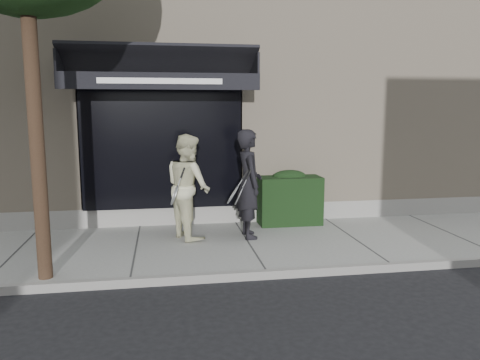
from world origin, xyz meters
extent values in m
plane|color=black|center=(0.00, 0.00, 0.00)|extent=(80.00, 80.00, 0.00)
cube|color=gray|center=(0.00, 0.00, 0.06)|extent=(20.00, 3.00, 0.12)
cube|color=gray|center=(0.00, -1.55, 0.07)|extent=(20.00, 0.10, 0.14)
cube|color=beige|center=(0.00, 5.00, 2.75)|extent=(14.00, 7.00, 5.50)
cube|color=gray|center=(0.00, 1.70, 0.25)|extent=(14.02, 0.42, 0.50)
cube|color=black|center=(-1.50, 1.55, 1.80)|extent=(3.20, 0.30, 2.60)
cube|color=gray|center=(-3.10, 1.70, 1.80)|extent=(0.08, 0.40, 2.60)
cube|color=gray|center=(0.10, 1.70, 1.80)|extent=(0.08, 0.40, 2.60)
cube|color=gray|center=(-1.50, 1.70, 3.14)|extent=(3.36, 0.40, 0.12)
cube|color=black|center=(-1.50, 1.00, 3.40)|extent=(3.60, 1.03, 0.55)
cube|color=black|center=(-1.50, 0.50, 3.01)|extent=(3.60, 0.05, 0.30)
cube|color=white|center=(-1.50, 0.47, 3.01)|extent=(2.20, 0.01, 0.10)
cube|color=black|center=(-3.28, 1.00, 3.32)|extent=(0.04, 1.00, 0.45)
cube|color=black|center=(0.28, 1.00, 3.32)|extent=(0.04, 1.00, 0.45)
cube|color=black|center=(1.10, 1.25, 0.62)|extent=(1.30, 0.70, 1.00)
ellipsoid|color=black|center=(1.10, 1.25, 1.12)|extent=(0.71, 0.38, 0.27)
cylinder|color=black|center=(-3.20, -1.30, 2.40)|extent=(0.20, 0.20, 4.80)
imported|color=black|center=(0.07, 0.36, 1.14)|extent=(0.53, 0.77, 2.03)
torus|color=silver|center=(-0.16, 0.05, 0.98)|extent=(0.21, 0.33, 0.29)
cylinder|color=silver|center=(-0.16, 0.05, 0.98)|extent=(0.18, 0.29, 0.25)
cylinder|color=silver|center=(-0.16, 0.05, 0.98)|extent=(0.17, 0.06, 0.09)
cylinder|color=black|center=(-0.16, 0.05, 0.98)|extent=(0.20, 0.08, 0.11)
torus|color=silver|center=(-0.29, -0.03, 1.01)|extent=(0.23, 0.33, 0.27)
cylinder|color=silver|center=(-0.29, -0.03, 1.01)|extent=(0.19, 0.29, 0.23)
cylinder|color=silver|center=(-0.29, -0.03, 1.01)|extent=(0.17, 0.05, 0.11)
cylinder|color=black|center=(-0.29, -0.03, 1.01)|extent=(0.19, 0.06, 0.13)
imported|color=beige|center=(-1.04, 0.51, 1.09)|extent=(1.06, 1.17, 1.95)
torus|color=silver|center=(-1.31, 0.15, 1.00)|extent=(0.14, 0.31, 0.29)
cylinder|color=silver|center=(-1.31, 0.15, 1.00)|extent=(0.11, 0.27, 0.25)
cylinder|color=silver|center=(-1.31, 0.15, 1.00)|extent=(0.18, 0.03, 0.08)
cylinder|color=black|center=(-1.31, 0.15, 1.00)|extent=(0.20, 0.04, 0.10)
camera|label=1|loc=(-1.48, -8.10, 2.54)|focal=35.00mm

